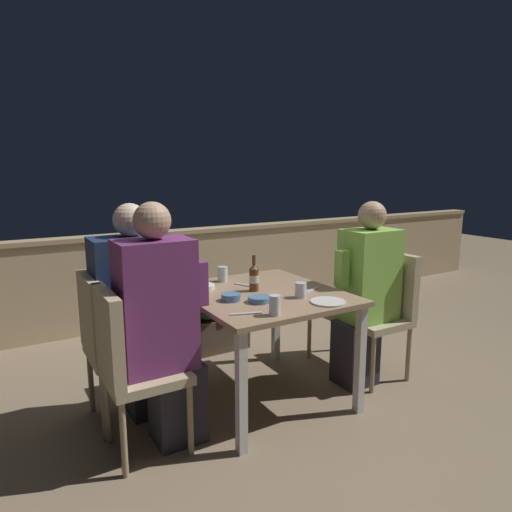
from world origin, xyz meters
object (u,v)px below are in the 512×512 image
Objects in this scene: chair_right_near at (385,303)px; person_green_blouse at (365,293)px; person_navy_jumper at (140,312)px; beer_bottle at (254,277)px; person_purple_stripe at (162,327)px; chair_left_far at (107,336)px; chair_right_far at (352,293)px; chair_left_near at (127,358)px.

chair_right_near is 0.22m from person_green_blouse.
person_navy_jumper is at bearing 166.30° from person_green_blouse.
beer_bottle is (-0.76, 0.21, 0.16)m from person_green_blouse.
person_purple_stripe is 0.37m from person_navy_jumper.
person_green_blouse is at bearing 180.00° from chair_right_near.
chair_right_far is (1.83, -0.03, 0.00)m from chair_left_far.
person_purple_stripe is 1.45m from person_green_blouse.
chair_left_far is 0.71× the size of person_green_blouse.
chair_left_far is 1.70m from person_green_blouse.
person_navy_jumper is 1.02× the size of person_green_blouse.
chair_left_near is at bearing -88.41° from chair_left_far.
chair_right_far is at bearing -1.20° from person_navy_jumper.
chair_right_near is at bearing 0.45° from person_purple_stripe.
person_navy_jumper is 1.44× the size of chair_right_far.
chair_right_near is at bearing 0.00° from person_green_blouse.
chair_left_far is 1.83m from chair_right_far.
chair_left_far is 1.00× the size of chair_right_near.
chair_right_far is at bearing 10.42° from chair_left_near.
beer_bottle is at bearing -11.87° from person_navy_jumper.
chair_right_far is 3.88× the size of beer_bottle.
person_purple_stripe reaches higher than chair_right_near.
chair_right_far is at bearing 93.30° from chair_right_near.
chair_left_far is at bearing -180.00° from person_navy_jumper.
chair_right_near is at bearing 0.41° from chair_left_near.
chair_right_far is at bearing 11.62° from person_purple_stripe.
person_purple_stripe reaches higher than chair_right_far.
person_purple_stripe is 1.65m from chair_right_near.
chair_right_near is (1.65, 0.01, -0.13)m from person_purple_stripe.
person_navy_jumper is 1.44× the size of chair_right_near.
beer_bottle is at bearing -9.34° from chair_left_far.
person_purple_stripe is 1.47× the size of chair_left_far.
person_navy_jumper reaches higher than beer_bottle.
person_green_blouse is at bearing -15.35° from beer_bottle.
person_navy_jumper is at bearing 168.13° from beer_bottle.
chair_left_near is 1.00× the size of chair_right_near.
chair_left_far is at bearing 167.86° from person_green_blouse.
chair_right_far is (0.18, 0.32, -0.10)m from person_green_blouse.
chair_left_far is (-0.20, 0.37, -0.13)m from person_purple_stripe.
chair_left_far and chair_right_near have the same top height.
chair_left_near is 0.70× the size of person_navy_jumper.
chair_right_near is at bearing -12.14° from person_navy_jumper.
person_purple_stripe is 1.47× the size of chair_right_far.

